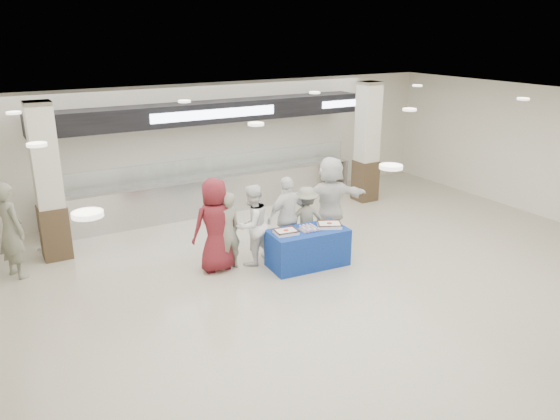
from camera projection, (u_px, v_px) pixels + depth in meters
ground at (333, 294)px, 9.75m from camera, size 14.00×14.00×0.00m
serving_line at (212, 167)px, 13.82m from camera, size 8.70×0.85×2.80m
column_left at (48, 186)px, 10.84m from camera, size 0.55×0.55×3.20m
column_right at (367, 145)px, 14.60m from camera, size 0.55×0.55×3.20m
display_table at (308, 248)px, 10.81m from camera, size 1.60×0.89×0.75m
sheet_cake_left at (286, 231)px, 10.48m from camera, size 0.46×0.38×0.09m
sheet_cake_right at (329, 225)px, 10.84m from camera, size 0.57×0.52×0.10m
cupcake_tray at (309, 228)px, 10.70m from camera, size 0.39×0.30×0.06m
civilian_maroon at (215, 225)px, 10.44m from camera, size 0.91×0.60×1.85m
soldier_a at (227, 231)px, 10.53m from camera, size 0.61×0.44×1.57m
chef_tall at (252, 225)px, 10.77m from camera, size 0.96×0.85×1.63m
chef_short at (288, 217)px, 11.15m from camera, size 1.03×0.52×1.69m
soldier_b at (306, 219)px, 11.41m from camera, size 1.05×0.85×1.41m
civilian_white at (330, 200)px, 11.86m from camera, size 1.87×1.05×1.92m
soldier_bg at (11, 230)px, 10.16m from camera, size 0.71×0.81×1.87m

